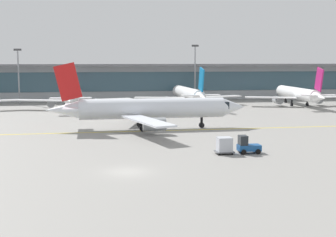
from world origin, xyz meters
TOP-DOWN VIEW (x-y plane):
  - ground_plane at (0.00, 0.00)m, footprint 400.00×400.00m
  - taxiway_centreline_stripe at (5.60, 25.25)m, footprint 109.99×2.40m
  - terminal_concourse at (0.00, 82.39)m, footprint 197.88×11.00m
  - gate_airplane_2 at (-8.04, 59.22)m, footprint 25.70×27.54m
  - gate_airplane_3 at (18.09, 62.54)m, footprint 25.83×27.83m
  - gate_airplane_4 at (43.50, 58.83)m, footprint 25.87×27.77m
  - taxiing_regional_jet at (5.19, 27.25)m, footprint 31.27×29.15m
  - baggage_tug at (14.24, 6.79)m, footprint 2.60×1.62m
  - cargo_dolly_lead at (11.52, 6.79)m, footprint 2.10×1.60m
  - apron_light_mast_1 at (-21.80, 73.11)m, footprint 1.80×0.36m
  - apron_light_mast_2 at (22.24, 74.77)m, footprint 1.80×0.36m

SIDE VIEW (x-z plane):
  - ground_plane at x=0.00m, z-range 0.00..0.00m
  - taxiway_centreline_stripe at x=5.60m, z-range 0.00..0.01m
  - baggage_tug at x=14.24m, z-range -0.16..1.94m
  - cargo_dolly_lead at x=11.52m, z-range 0.08..2.02m
  - gate_airplane_2 at x=-8.04m, z-range -1.83..7.32m
  - gate_airplane_3 at x=18.09m, z-range -1.84..7.37m
  - gate_airplane_4 at x=43.50m, z-range -1.84..7.37m
  - taxiing_regional_jet at x=5.19m, z-range -2.08..8.30m
  - terminal_concourse at x=0.00m, z-range 0.12..9.72m
  - apron_light_mast_1 at x=-21.80m, z-range 0.68..14.04m
  - apron_light_mast_2 at x=22.24m, z-range 0.69..15.22m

